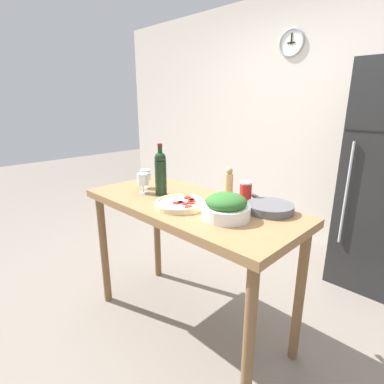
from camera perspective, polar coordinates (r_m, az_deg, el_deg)
The scene contains 11 objects.
ground_plane at distance 2.30m, azimuth -0.60°, elevation -23.86°, with size 14.00×14.00×0.00m, color slate.
wall_back at distance 3.42m, azimuth 23.87°, elevation 12.10°, with size 6.40×0.08×2.60m.
prep_counter at distance 1.88m, azimuth -0.67°, elevation -5.26°, with size 1.42×0.63×0.91m.
wine_bottle at distance 1.97m, azimuth -5.99°, elevation 3.78°, with size 0.08×0.08×0.34m.
wine_glass_near at distance 2.04m, azimuth -9.35°, elevation 2.28°, with size 0.08×0.08×0.13m.
wine_glass_far at distance 2.16m, azimuth -8.84°, elevation 3.13°, with size 0.08×0.08×0.13m.
pepper_mill at distance 1.89m, azimuth 7.01°, elevation 1.48°, with size 0.05×0.05×0.21m.
salad_bowl at distance 1.59m, azimuth 6.51°, elevation -2.85°, with size 0.26×0.26×0.14m.
homemade_pizza at distance 1.77m, azimuth -2.27°, elevation -2.21°, with size 0.30×0.30×0.04m.
salt_canister at distance 1.86m, azimuth 10.17°, elevation 0.02°, with size 0.07×0.07×0.13m.
cast_iron_skillet at distance 1.74m, azimuth 14.57°, elevation -2.86°, with size 0.39×0.28×0.05m.
Camera 1 is at (1.24, -1.23, 1.50)m, focal length 28.00 mm.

